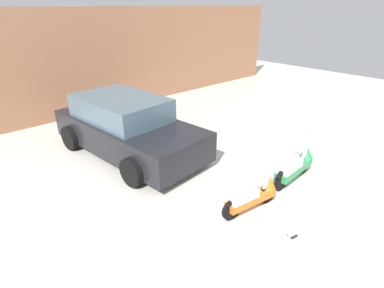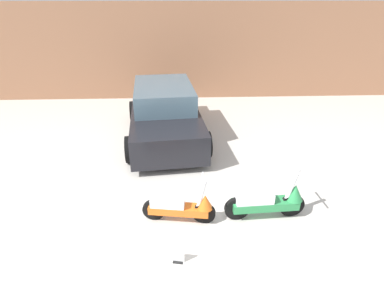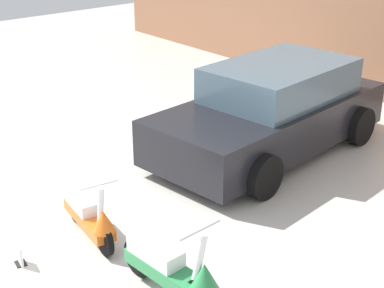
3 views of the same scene
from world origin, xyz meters
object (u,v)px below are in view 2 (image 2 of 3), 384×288
(scooter_front_right, at_px, (269,200))
(car_rear_left, at_px, (165,113))
(placard_near_left_scooter, at_px, (178,256))
(scooter_front_left, at_px, (182,206))

(scooter_front_right, height_order, car_rear_left, car_rear_left)
(scooter_front_right, relative_size, car_rear_left, 0.33)
(car_rear_left, relative_size, placard_near_left_scooter, 17.58)
(scooter_front_right, bearing_deg, car_rear_left, 115.58)
(car_rear_left, distance_m, placard_near_left_scooter, 4.81)
(scooter_front_left, xyz_separation_m, scooter_front_right, (1.61, 0.05, 0.04))
(scooter_front_right, bearing_deg, scooter_front_left, 178.67)
(car_rear_left, height_order, placard_near_left_scooter, car_rear_left)
(car_rear_left, xyz_separation_m, placard_near_left_scooter, (0.37, -4.76, -0.60))
(scooter_front_left, distance_m, placard_near_left_scooter, 0.97)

